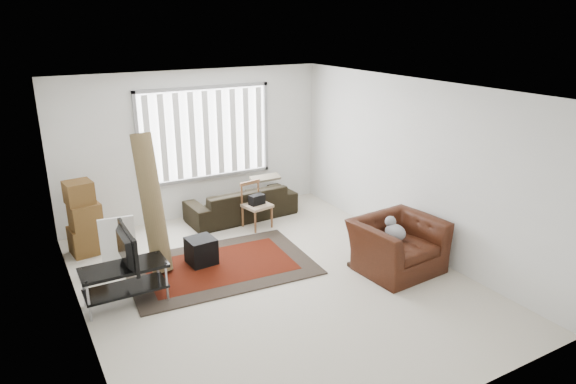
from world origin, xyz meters
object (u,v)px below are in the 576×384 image
tv_stand (124,277)px  moving_boxes (84,220)px  sofa (241,198)px  armchair (397,242)px  side_chair (256,203)px

tv_stand → moving_boxes: 1.88m
sofa → armchair: (1.11, -3.04, 0.06)m
moving_boxes → sofa: size_ratio=0.59×
sofa → armchair: 3.24m
moving_boxes → sofa: 2.78m
moving_boxes → armchair: (3.88, -2.86, -0.11)m
moving_boxes → armchair: bearing=-36.4°
tv_stand → moving_boxes: (-0.18, 1.86, 0.16)m
tv_stand → moving_boxes: size_ratio=0.91×
moving_boxes → side_chair: moving_boxes is taller
tv_stand → side_chair: side_chair is taller
moving_boxes → armchair: moving_boxes is taller
sofa → moving_boxes: bearing=1.3°
moving_boxes → side_chair: bearing=-7.3°
armchair → side_chair: bearing=108.6°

